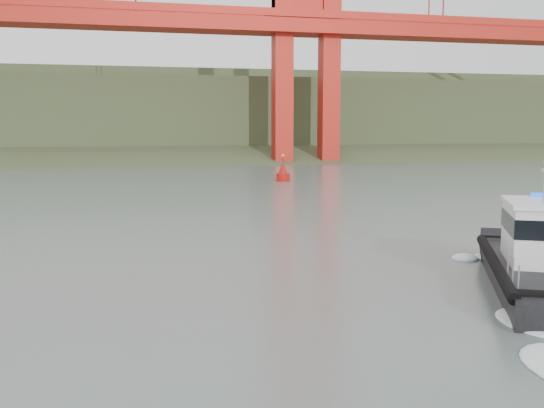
{
  "coord_description": "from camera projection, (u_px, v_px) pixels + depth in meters",
  "views": [
    {
      "loc": [
        -6.9,
        -22.17,
        6.53
      ],
      "look_at": [
        0.34,
        8.21,
        2.4
      ],
      "focal_mm": 40.0,
      "sensor_mm": 36.0,
      "label": 1
    }
  ],
  "objects": [
    {
      "name": "ground",
      "position": [
        312.0,
        291.0,
        23.82
      ],
      "size": [
        400.0,
        400.0,
        0.0
      ],
      "primitive_type": "plane",
      "color": "#54645F",
      "rests_on": "ground"
    },
    {
      "name": "headlands",
      "position": [
        156.0,
        122.0,
        143.92
      ],
      "size": [
        500.0,
        105.36,
        27.12
      ],
      "color": "#40502E",
      "rests_on": "ground"
    },
    {
      "name": "nav_buoy",
      "position": [
        283.0,
        174.0,
        69.57
      ],
      "size": [
        1.57,
        1.57,
        3.28
      ],
      "color": "#AA110B",
      "rests_on": "ground"
    }
  ]
}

